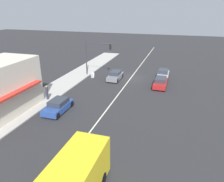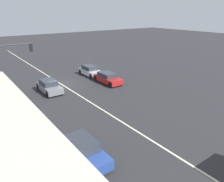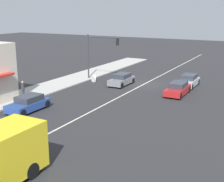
% 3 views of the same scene
% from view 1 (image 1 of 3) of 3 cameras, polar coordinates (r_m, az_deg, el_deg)
% --- Properties ---
extents(ground_plane, '(160.00, 160.00, 0.00)m').
position_cam_1_polar(ground_plane, '(20.31, -6.45, -11.42)').
color(ground_plane, '#2B2B2D').
extents(sidewalk_right, '(4.00, 73.00, 0.12)m').
position_cam_1_polar(sidewalk_right, '(24.63, -26.71, -7.40)').
color(sidewalk_right, '#B2AFA8').
rests_on(sidewalk_right, ground).
extents(lane_marking_center, '(0.16, 60.00, 0.01)m').
position_cam_1_polar(lane_marking_center, '(36.01, 4.99, 3.48)').
color(lane_marking_center, beige).
rests_on(lane_marking_center, ground).
extents(traffic_signal_main, '(4.59, 0.34, 5.60)m').
position_cam_1_polar(traffic_signal_main, '(36.19, -4.69, 9.95)').
color(traffic_signal_main, '#333338').
rests_on(traffic_signal_main, sidewalk_right).
extents(pedestrian, '(0.34, 0.34, 1.79)m').
position_cam_1_polar(pedestrian, '(28.02, -16.64, -0.29)').
color(pedestrian, '#282D42').
rests_on(pedestrian, sidewalk_right).
extents(warning_aframe_sign, '(0.45, 0.53, 0.84)m').
position_cam_1_polar(warning_aframe_sign, '(35.84, -5.11, 4.09)').
color(warning_aframe_sign, silver).
rests_on(warning_aframe_sign, ground).
extents(sedan_silver, '(1.77, 3.83, 1.38)m').
position_cam_1_polar(sedan_silver, '(36.52, 13.21, 4.31)').
color(sedan_silver, '#B7BABF').
rests_on(sedan_silver, ground).
extents(coupe_blue, '(1.87, 3.99, 1.37)m').
position_cam_1_polar(coupe_blue, '(24.85, -13.92, -3.83)').
color(coupe_blue, '#284793').
rests_on(coupe_blue, ground).
extents(hatchback_red, '(1.78, 4.18, 1.33)m').
position_cam_1_polar(hatchback_red, '(32.39, 12.55, 2.19)').
color(hatchback_red, '#AD1E1E').
rests_on(hatchback_red, ground).
extents(suv_grey, '(1.76, 3.96, 1.37)m').
position_cam_1_polar(suv_grey, '(34.74, 0.85, 4.02)').
color(suv_grey, slate).
rests_on(suv_grey, ground).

